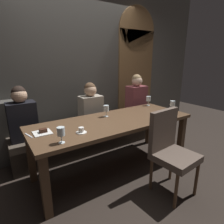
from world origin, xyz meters
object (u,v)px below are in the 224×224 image
Objects in this scene: dining_table at (114,126)px; diner_bearded at (91,106)px; wine_glass_end_right at (148,99)px; fork_on_table at (29,136)px; wine_glass_far_right at (61,132)px; diner_redhead at (22,115)px; wine_glass_near_right at (172,104)px; diner_far_end at (136,97)px; banquette_bench at (91,137)px; espresso_cup at (81,131)px; wine_glass_far_left at (106,109)px; dessert_plate at (43,132)px; chair_near_side at (170,147)px.

diner_bearded reaches higher than dining_table.
wine_glass_end_right is at bearing 19.16° from dining_table.
diner_bearded is at bearing 16.09° from fork_on_table.
wine_glass_far_right reaches higher than fork_on_table.
diner_redhead reaches higher than fork_on_table.
wine_glass_near_right is at bearing -19.74° from fork_on_table.
banquette_bench is at bearing 179.86° from diner_far_end.
diner_far_end is 4.74× the size of fork_on_table.
diner_far_end is 4.91× the size of wine_glass_near_right.
fork_on_table is at bearing 176.43° from dining_table.
fork_on_table reaches higher than dining_table.
wine_glass_end_right is at bearing -6.49° from fork_on_table.
dining_table is 18.33× the size of espresso_cup.
diner_far_end is 4.91× the size of wine_glass_end_right.
wine_glass_far_left is 0.96× the size of fork_on_table.
diner_redhead is at bearing 118.28° from espresso_cup.
wine_glass_near_right is at bearing 4.93° from wine_glass_far_right.
diner_bearded is 3.81× the size of dessert_plate.
diner_far_end reaches higher than diner_redhead.
diner_redhead reaches higher than dining_table.
diner_bearded is 4.26× the size of fork_on_table.
wine_glass_far_left is at bearing -171.45° from wine_glass_end_right.
diner_redhead is 4.57× the size of wine_glass_far_left.
fork_on_table is (-2.06, -0.63, -0.09)m from diner_far_end.
chair_near_side is 1.35× the size of diner_bearded.
chair_near_side is 1.00m from wine_glass_far_left.
wine_glass_far_right is 1.00× the size of wine_glass_near_right.
diner_far_end is (1.00, -0.00, 0.60)m from banquette_bench.
banquette_bench is 1.17m from diner_far_end.
dining_table is 13.41× the size of wine_glass_end_right.
espresso_cup is (-1.55, -0.87, -0.06)m from diner_far_end.
chair_near_side is at bearing -141.14° from wine_glass_near_right.
chair_near_side reaches higher than wine_glass_end_right.
wine_glass_far_left reaches higher than dessert_plate.
wine_glass_far_left is at bearing 8.17° from dessert_plate.
wine_glass_end_right is 1.90m from dessert_plate.
diner_bearded is at bearing 89.17° from dining_table.
wine_glass_far_right is 1.37× the size of espresso_cup.
wine_glass_near_right is (1.01, -0.83, 0.06)m from diner_bearded.
chair_near_side is at bearing -33.00° from espresso_cup.
chair_near_side is 5.98× the size of wine_glass_near_right.
wine_glass_end_right is at bearing -20.78° from banquette_bench.
dessert_plate is at bearing -171.83° from wine_glass_far_left.
diner_far_end reaches higher than chair_near_side.
wine_glass_end_right reaches higher than fork_on_table.
fork_on_table is (-1.06, -0.63, 0.51)m from banquette_bench.
wine_glass_near_right is (1.02, -0.14, 0.20)m from dining_table.
wine_glass_far_left is at bearing -7.38° from fork_on_table.
wine_glass_far_left is 0.93m from dessert_plate.
chair_near_side is at bearing -78.18° from banquette_bench.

